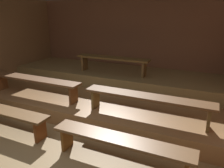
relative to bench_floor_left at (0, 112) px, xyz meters
name	(u,v)px	position (x,y,z in m)	size (l,w,h in m)	color
ground	(93,114)	(1.20, 1.35, -0.38)	(6.52, 5.12, 0.08)	olive
wall_back	(129,44)	(1.20, 3.53, 0.89)	(6.52, 0.06, 2.46)	brown
platform_lower	(106,96)	(1.20, 2.01, -0.19)	(5.72, 2.98, 0.31)	#976D43
platform_middle	(118,76)	(1.20, 2.73, 0.12)	(5.72, 1.54, 0.31)	olive
bench_floor_left	(0,112)	(0.00, 0.00, 0.00)	(2.09, 0.32, 0.42)	brown
bench_floor_right	(120,142)	(2.40, 0.00, 0.00)	(2.09, 0.32, 0.42)	brown
bench_lower_left	(34,81)	(-0.09, 1.00, 0.31)	(2.30, 0.32, 0.42)	brown
bench_lower_right	(147,99)	(2.49, 1.00, 0.31)	(2.30, 0.32, 0.42)	brown
bench_middle_center	(113,60)	(1.17, 2.45, 0.61)	(1.90, 0.32, 0.42)	brown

